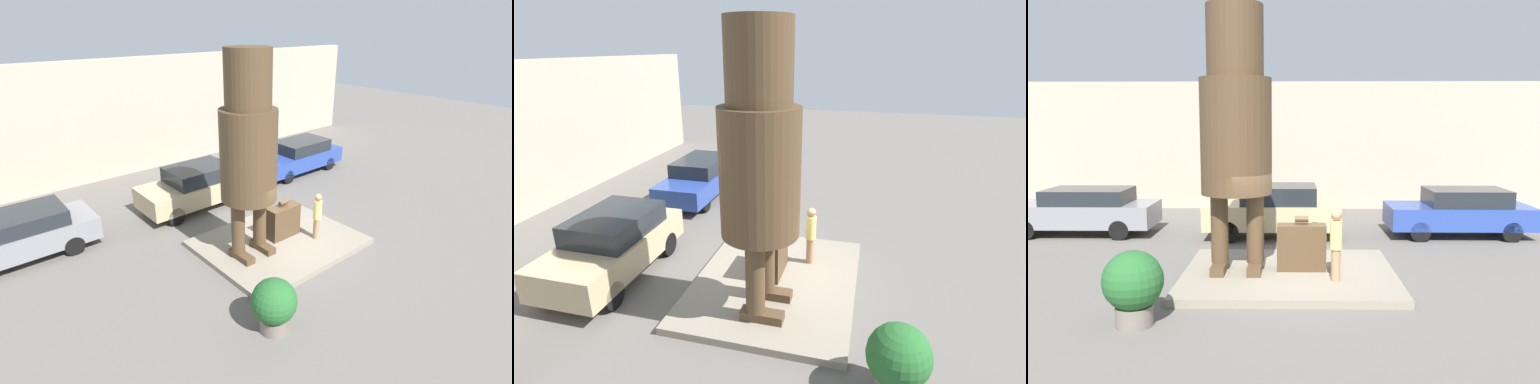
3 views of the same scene
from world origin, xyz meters
TOP-DOWN VIEW (x-y plane):
  - ground_plane at (0.00, 0.00)m, footprint 60.00×60.00m
  - pedestal at (0.00, 0.00)m, footprint 4.96×3.96m
  - statue_figure at (-1.22, 0.04)m, footprint 1.64×1.64m
  - giant_suitcase at (0.29, 0.13)m, footprint 1.15×0.49m
  - tourist at (1.03, -0.69)m, footprint 0.27×0.27m
  - parked_car_tan at (-0.51, 4.25)m, footprint 4.25×1.88m
  - parked_car_blue at (5.48, 4.48)m, footprint 4.52×1.82m
  - planter_pot at (-2.80, -2.81)m, footprint 1.10×1.10m

SIDE VIEW (x-z plane):
  - ground_plane at x=0.00m, z-range 0.00..0.00m
  - pedestal at x=0.00m, z-range 0.00..0.18m
  - giant_suitcase at x=0.29m, z-range 0.08..1.38m
  - planter_pot at x=-2.80m, z-range 0.07..1.47m
  - parked_car_blue at x=5.48m, z-range 0.04..1.58m
  - parked_car_tan at x=-0.51m, z-range 0.04..1.71m
  - tourist at x=1.03m, z-range 0.25..1.84m
  - statue_figure at x=-1.22m, z-range 0.69..6.75m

